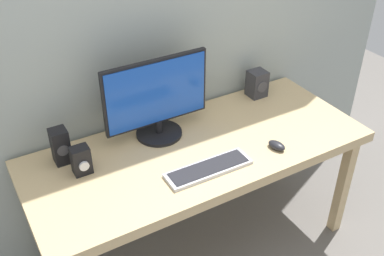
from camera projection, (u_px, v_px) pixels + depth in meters
The scene contains 8 objects.
ground_plane at pixel (197, 246), 2.65m from camera, with size 6.00×6.00×0.00m, color slate.
desk at pixel (198, 157), 2.29m from camera, with size 1.71×0.71×0.72m.
monitor at pixel (157, 98), 2.23m from camera, with size 0.55×0.23×0.42m.
keyboard_primary at pixel (209, 169), 2.09m from camera, with size 0.42×0.13×0.02m.
mouse at pixel (277, 145), 2.23m from camera, with size 0.05×0.09×0.04m, color #232328.
speaker_right at pixel (257, 84), 2.63m from camera, with size 0.10×0.10×0.16m.
speaker_left at pixel (61, 146), 2.10m from camera, with size 0.08×0.08×0.18m.
audio_controller at pixel (81, 160), 2.05m from camera, with size 0.08×0.08×0.14m.
Camera 1 is at (-0.94, -1.56, 2.05)m, focal length 42.67 mm.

